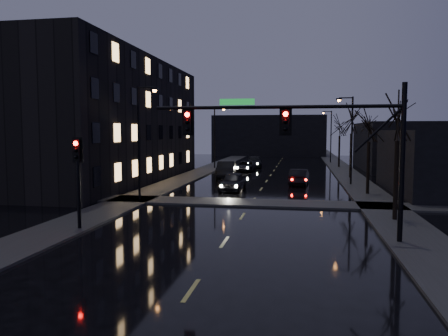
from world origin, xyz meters
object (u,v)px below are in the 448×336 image
at_px(oncoming_car_d, 254,162).
at_px(oncoming_car_a, 233,181).
at_px(lead_car, 299,177).
at_px(oncoming_car_c, 245,166).
at_px(oncoming_car_b, 226,170).

bearing_deg(oncoming_car_d, oncoming_car_a, -92.70).
bearing_deg(lead_car, oncoming_car_d, -67.21).
relative_size(oncoming_car_a, oncoming_car_c, 0.98).
xyz_separation_m(oncoming_car_b, lead_car, (7.62, -4.59, -0.13)).
bearing_deg(oncoming_car_c, oncoming_car_b, -93.04).
height_order(oncoming_car_d, lead_car, oncoming_car_d).
distance_m(oncoming_car_a, oncoming_car_b, 9.85).
xyz_separation_m(oncoming_car_c, oncoming_car_d, (0.49, 6.54, 0.10)).
height_order(oncoming_car_c, lead_car, lead_car).
bearing_deg(lead_car, oncoming_car_a, 47.62).
bearing_deg(oncoming_car_a, oncoming_car_c, 96.74).
bearing_deg(oncoming_car_d, lead_car, -76.34).
relative_size(oncoming_car_a, lead_car, 1.01).
bearing_deg(oncoming_car_b, oncoming_car_c, 76.78).
bearing_deg(oncoming_car_a, lead_car, 45.64).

